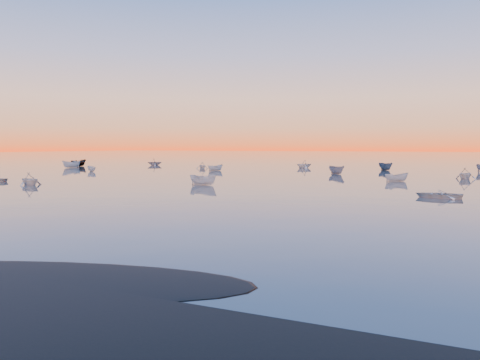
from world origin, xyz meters
The scene contains 3 objects.
ground centered at (0.00, 100.00, 0.00)m, with size 600.00×600.00×0.00m, color #685E57.
moored_fleet centered at (0.00, 53.00, 0.00)m, with size 124.00×58.00×1.20m, color silver, non-canonical shape.
boat_near_center centered at (-7.23, 34.28, 0.00)m, with size 3.74×1.58×1.30m, color silver.
Camera 1 is at (20.01, -14.48, 4.64)m, focal length 35.00 mm.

